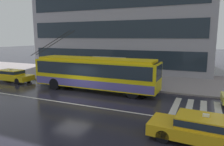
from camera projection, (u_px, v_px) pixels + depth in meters
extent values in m
plane|color=#22202B|center=(72.00, 98.00, 16.74)|extent=(160.00, 160.00, 0.00)
cube|color=gray|center=(117.00, 77.00, 25.27)|extent=(80.00, 10.00, 0.14)
cube|color=beige|center=(175.00, 106.00, 14.77)|extent=(0.44, 4.40, 0.01)
cube|color=beige|center=(189.00, 108.00, 14.42)|extent=(0.44, 4.40, 0.01)
cube|color=beige|center=(203.00, 110.00, 14.06)|extent=(0.44, 4.40, 0.01)
cube|color=beige|center=(219.00, 112.00, 13.70)|extent=(0.44, 4.40, 0.01)
cube|color=silver|center=(63.00, 102.00, 15.65)|extent=(72.00, 0.14, 0.01)
cube|color=yellow|center=(95.00, 73.00, 18.84)|extent=(11.35, 2.54, 2.32)
cube|color=yellow|center=(95.00, 59.00, 18.63)|extent=(10.67, 2.29, 0.20)
cube|color=#1E2833|center=(95.00, 68.00, 18.76)|extent=(10.90, 2.57, 1.07)
cube|color=#5B52A3|center=(95.00, 81.00, 18.97)|extent=(11.24, 2.57, 0.65)
cube|color=#1E2833|center=(159.00, 72.00, 16.56)|extent=(0.13, 2.19, 1.16)
cube|color=black|center=(157.00, 65.00, 16.52)|extent=(0.17, 1.89, 0.28)
cylinder|color=black|center=(54.00, 44.00, 20.54)|extent=(4.77, 0.08, 2.45)
cylinder|color=black|center=(49.00, 44.00, 19.91)|extent=(4.77, 0.08, 2.45)
cylinder|color=black|center=(140.00, 86.00, 18.50)|extent=(1.04, 0.31, 1.04)
cylinder|color=black|center=(133.00, 92.00, 16.52)|extent=(1.04, 0.31, 1.04)
cylinder|color=black|center=(69.00, 79.00, 21.43)|extent=(1.04, 0.31, 1.04)
cylinder|color=black|center=(55.00, 84.00, 19.45)|extent=(1.04, 0.31, 1.04)
cube|color=gold|center=(200.00, 132.00, 9.62)|extent=(4.69, 2.06, 0.55)
cube|color=gold|center=(206.00, 122.00, 9.45)|extent=(2.56, 1.69, 0.48)
cube|color=#1E2833|center=(206.00, 121.00, 9.45)|extent=(2.61, 1.71, 0.31)
cube|color=silver|center=(206.00, 115.00, 9.40)|extent=(0.29, 0.18, 0.12)
cylinder|color=black|center=(163.00, 136.00, 9.63)|extent=(0.63, 0.23, 0.62)
cylinder|color=black|center=(170.00, 124.00, 11.04)|extent=(0.63, 0.23, 0.62)
cube|color=gold|center=(12.00, 77.00, 22.87)|extent=(4.70, 1.75, 0.55)
cube|color=gold|center=(11.00, 72.00, 22.86)|extent=(2.54, 1.50, 0.48)
cube|color=#1E2833|center=(11.00, 72.00, 22.86)|extent=(2.58, 1.52, 0.31)
cube|color=silver|center=(11.00, 69.00, 22.81)|extent=(0.28, 0.16, 0.12)
cylinder|color=black|center=(29.00, 79.00, 22.99)|extent=(0.62, 0.20, 0.62)
cylinder|color=black|center=(17.00, 81.00, 21.59)|extent=(0.62, 0.20, 0.62)
cylinder|color=black|center=(8.00, 76.00, 24.22)|extent=(0.62, 0.20, 0.62)
cylinder|color=gray|center=(119.00, 72.00, 20.40)|extent=(0.08, 0.08, 2.49)
cylinder|color=gray|center=(88.00, 70.00, 21.74)|extent=(0.08, 0.08, 2.49)
cylinder|color=gray|center=(124.00, 71.00, 21.60)|extent=(0.08, 0.08, 2.49)
cylinder|color=gray|center=(94.00, 69.00, 22.94)|extent=(0.08, 0.08, 2.49)
cube|color=#99ADB2|center=(109.00, 69.00, 22.26)|extent=(3.22, 0.04, 1.99)
cube|color=#B2B2B7|center=(106.00, 58.00, 21.45)|extent=(3.69, 1.63, 0.08)
cube|color=brown|center=(107.00, 77.00, 22.10)|extent=(2.37, 0.36, 0.08)
cylinder|color=black|center=(137.00, 81.00, 20.34)|extent=(0.14, 0.14, 0.85)
cylinder|color=black|center=(136.00, 81.00, 20.44)|extent=(0.14, 0.14, 0.85)
cylinder|color=#4E4146|center=(137.00, 74.00, 20.27)|extent=(0.45, 0.45, 0.58)
sphere|color=#E19679|center=(137.00, 70.00, 20.20)|extent=(0.21, 0.21, 0.21)
cylinder|color=#1F2927|center=(95.00, 75.00, 23.87)|extent=(0.14, 0.14, 0.86)
cylinder|color=#1F2927|center=(96.00, 75.00, 23.79)|extent=(0.14, 0.14, 0.86)
cylinder|color=#2A2329|center=(95.00, 68.00, 23.71)|extent=(0.39, 0.39, 0.60)
sphere|color=tan|center=(95.00, 65.00, 23.64)|extent=(0.22, 0.22, 0.22)
cone|color=gold|center=(96.00, 62.00, 23.53)|extent=(1.23, 1.23, 0.26)
cylinder|color=#333333|center=(96.00, 67.00, 23.62)|extent=(0.02, 0.02, 0.77)
cube|color=#1E2833|center=(109.00, 58.00, 27.95)|extent=(23.78, 0.06, 2.21)
cube|color=#1E2833|center=(109.00, 30.00, 27.33)|extent=(23.78, 0.06, 2.21)
cube|color=#1E2833|center=(109.00, 0.00, 26.71)|extent=(23.78, 0.06, 2.21)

